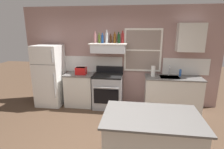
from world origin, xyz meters
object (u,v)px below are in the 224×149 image
bottle_rose_pink (95,38)px  bottle_blue_liqueur (102,39)px  bottle_brown_stout (111,39)px  kitchen_island (150,143)px  bottle_amber_wine (115,38)px  dish_soap_bottle (180,73)px  bottle_clear_tall (107,38)px  bottle_olive_oil_square (99,39)px  refrigerator (50,75)px  bottle_red_label_wine (122,38)px  stove_range (108,91)px  bottle_dark_green_wine (119,38)px  paper_towel_roll (153,71)px  toaster (81,71)px

bottle_rose_pink → bottle_blue_liqueur: (0.21, -0.07, -0.01)m
bottle_brown_stout → kitchen_island: bearing=-67.7°
bottle_amber_wine → dish_soap_bottle: (1.72, -0.00, -0.87)m
bottle_clear_tall → bottle_amber_wine: size_ratio=1.15×
bottle_blue_liqueur → bottle_brown_stout: bearing=13.5°
bottle_olive_oil_square → bottle_amber_wine: size_ratio=0.92×
bottle_clear_tall → kitchen_island: bottle_clear_tall is taller
bottle_rose_pink → bottle_brown_stout: bearing=-3.2°
dish_soap_bottle → bottle_rose_pink: bearing=180.0°
refrigerator → bottle_rose_pink: 1.65m
bottle_red_label_wine → dish_soap_bottle: bottle_red_label_wine is taller
bottle_olive_oil_square → stove_range: bearing=-23.3°
bottle_blue_liqueur → stove_range: bearing=-22.7°
bottle_red_label_wine → kitchen_island: (0.63, -2.26, -1.42)m
bottle_amber_wine → kitchen_island: bottle_amber_wine is taller
bottle_amber_wine → kitchen_island: (0.83, -2.31, -1.41)m
bottle_dark_green_wine → dish_soap_bottle: (1.62, -0.02, -0.87)m
bottle_olive_oil_square → bottle_clear_tall: (0.21, -0.03, 0.03)m
bottle_blue_liqueur → bottle_amber_wine: (0.31, 0.08, 0.01)m
bottle_clear_tall → kitchen_island: (1.03, -2.24, -1.43)m
bottle_amber_wine → dish_soap_bottle: size_ratio=1.63×
stove_range → bottle_dark_green_wine: 1.43m
paper_towel_roll → bottle_red_label_wine: bearing=175.8°
bottle_rose_pink → bottle_blue_liqueur: 0.22m
bottle_rose_pink → dish_soap_bottle: bottle_rose_pink is taller
toaster → refrigerator: bearing=179.9°
refrigerator → kitchen_island: 3.42m
bottle_dark_green_wine → kitchen_island: (0.73, -2.32, -1.41)m
toaster → bottle_dark_green_wine: (1.00, 0.18, 0.86)m
refrigerator → bottle_blue_liqueur: size_ratio=6.40×
bottle_olive_oil_square → bottle_brown_stout: size_ratio=1.12×
bottle_blue_liqueur → bottle_dark_green_wine: 0.43m
stove_range → bottle_olive_oil_square: (-0.25, 0.11, 1.39)m
bottle_red_label_wine → paper_towel_roll: bearing=-4.2°
paper_towel_roll → dish_soap_bottle: 0.71m
bottle_clear_tall → bottle_brown_stout: size_ratio=1.41×
bottle_clear_tall → bottle_olive_oil_square: bearing=171.5°
bottle_brown_stout → bottle_amber_wine: 0.11m
bottle_dark_green_wine → paper_towel_roll: bearing=-7.2°
bottle_olive_oil_square → bottle_clear_tall: bottle_clear_tall is taller
bottle_clear_tall → bottle_red_label_wine: size_ratio=1.06×
bottle_rose_pink → bottle_amber_wine: size_ratio=1.02×
bottle_brown_stout → paper_towel_roll: bearing=-4.0°
dish_soap_bottle → bottle_red_label_wine: bearing=-178.5°
refrigerator → kitchen_island: (2.64, -2.14, -0.38)m
bottle_rose_pink → paper_towel_roll: bearing=-3.8°
bottle_brown_stout → paper_towel_roll: 1.38m
toaster → bottle_rose_pink: size_ratio=1.00×
paper_towel_roll → kitchen_island: paper_towel_roll is taller
bottle_brown_stout → stove_range: bearing=-116.4°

